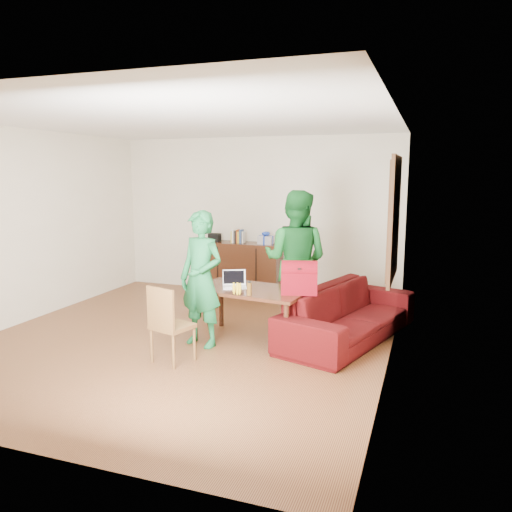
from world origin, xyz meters
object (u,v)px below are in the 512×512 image
at_px(chair, 172,340).
at_px(red_bag, 299,281).
at_px(table, 251,295).
at_px(laptop, 235,284).
at_px(bottle, 249,288).
at_px(person_near, 201,279).
at_px(sofa, 349,313).
at_px(person_far, 296,260).

height_order(chair, red_bag, red_bag).
bearing_deg(table, chair, -111.87).
bearing_deg(table, red_bag, 2.77).
relative_size(laptop, bottle, 2.09).
bearing_deg(table, bottle, -64.95).
bearing_deg(laptop, person_near, -154.37).
relative_size(person_near, sofa, 0.72).
relative_size(person_far, laptop, 5.32).
bearing_deg(person_far, laptop, 55.01).
bearing_deg(red_bag, table, 161.64).
xyz_separation_m(bottle, red_bag, (0.54, 0.27, 0.07)).
distance_m(chair, sofa, 2.26).
xyz_separation_m(chair, person_near, (0.07, 0.63, 0.57)).
bearing_deg(person_far, chair, 64.69).
height_order(chair, person_near, person_near).
bearing_deg(chair, bottle, 61.63).
height_order(table, chair, chair).
bearing_deg(bottle, table, 107.02).
bearing_deg(laptop, chair, -134.64).
bearing_deg(chair, table, 77.05).
height_order(table, red_bag, red_bag).
xyz_separation_m(chair, sofa, (1.73, 1.44, 0.08)).
distance_m(laptop, sofa, 1.49).
distance_m(bottle, sofa, 1.38).
xyz_separation_m(table, sofa, (1.16, 0.45, -0.25)).
height_order(person_far, sofa, person_far).
bearing_deg(chair, red_bag, 54.70).
bearing_deg(person_near, red_bag, 29.77).
height_order(bottle, red_bag, red_bag).
height_order(person_near, sofa, person_near).
bearing_deg(person_far, red_bag, 112.32).
distance_m(table, laptop, 0.24).
bearing_deg(person_near, person_far, 64.80).
height_order(chair, sofa, chair).
distance_m(chair, person_far, 2.07).
bearing_deg(person_far, sofa, 165.68).
xyz_separation_m(person_near, laptop, (0.29, 0.35, -0.12)).
xyz_separation_m(person_near, bottle, (0.60, 0.04, -0.08)).
bearing_deg(chair, laptop, 86.22).
distance_m(table, red_bag, 0.68).
xyz_separation_m(person_far, bottle, (-0.29, -1.03, -0.19)).
height_order(chair, laptop, chair).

